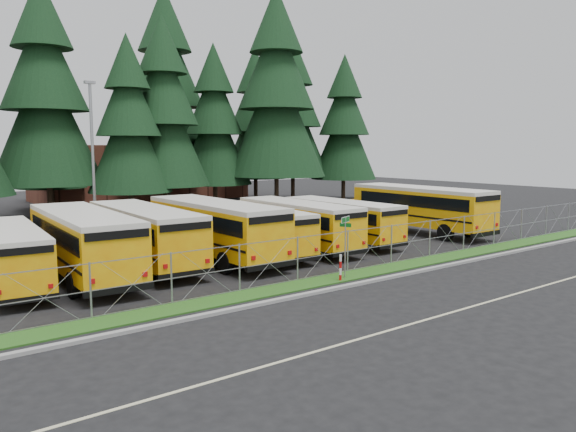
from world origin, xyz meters
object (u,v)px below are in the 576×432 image
object	(u,v)px
bus_4	(255,231)
striped_bollard	(340,268)
bus_3	(211,230)
bus_1	(81,245)
bus_2	(142,237)
bus_east	(416,210)
street_sign	(345,234)
bus_6	(337,222)
light_standard	(93,152)
bus_0	(9,257)
bus_5	(294,225)

from	to	relation	value
bus_4	striped_bollard	world-z (taller)	bus_4
bus_3	bus_1	bearing A→B (deg)	-179.65
bus_2	bus_east	xyz separation A→B (m)	(19.27, -1.07, 0.11)
bus_2	street_sign	distance (m)	10.17
street_sign	bus_6	bearing A→B (deg)	49.79
bus_6	striped_bollard	size ratio (longest dim) A/B	8.30
bus_6	bus_3	bearing A→B (deg)	177.90
bus_east	light_standard	world-z (taller)	light_standard
bus_2	bus_0	bearing A→B (deg)	-172.28
bus_1	bus_4	xyz separation A→B (m)	(9.31, -0.12, -0.21)
bus_2	bus_3	distance (m)	3.59
bus_1	bus_2	size ratio (longest dim) A/B	1.03
bus_east	bus_6	bearing A→B (deg)	178.97
bus_5	light_standard	bearing A→B (deg)	121.61
bus_east	street_sign	xyz separation A→B (m)	(-13.17, -7.04, 0.46)
bus_1	street_sign	distance (m)	11.85
bus_5	bus_east	distance (m)	10.42
bus_5	bus_east	world-z (taller)	bus_east
bus_1	bus_5	distance (m)	12.02
bus_2	bus_east	size ratio (longest dim) A/B	0.93
street_sign	bus_east	bearing A→B (deg)	28.13
bus_east	bus_4	bearing A→B (deg)	179.38
light_standard	bus_2	bearing A→B (deg)	-97.63
bus_4	bus_6	size ratio (longest dim) A/B	1.00
bus_1	bus_3	xyz separation A→B (m)	(6.69, 0.08, 0.02)
bus_1	bus_east	size ratio (longest dim) A/B	0.96
bus_4	light_standard	bearing A→B (deg)	114.86
bus_east	striped_bollard	distance (m)	15.51
bus_2	striped_bollard	world-z (taller)	bus_2
bus_0	bus_4	xyz separation A→B (m)	(12.26, -0.27, 0.02)
bus_0	bus_2	world-z (taller)	bus_2
bus_4	striped_bollard	size ratio (longest dim) A/B	8.27
bus_1	bus_5	bearing A→B (deg)	2.25
bus_5	street_sign	size ratio (longest dim) A/B	3.73
light_standard	bus_1	bearing A→B (deg)	-110.95
striped_bollard	light_standard	world-z (taller)	light_standard
bus_1	bus_3	bearing A→B (deg)	3.69
street_sign	striped_bollard	bearing A→B (deg)	-154.29
bus_0	bus_4	bearing A→B (deg)	3.50
bus_0	bus_6	world-z (taller)	bus_6
bus_3	light_standard	size ratio (longest dim) A/B	1.15
bus_0	bus_5	bearing A→B (deg)	3.60
bus_1	bus_5	size ratio (longest dim) A/B	1.10
striped_bollard	light_standard	bearing A→B (deg)	101.54
bus_east	light_standard	size ratio (longest dim) A/B	1.19
bus_1	light_standard	bearing A→B (deg)	72.04
bus_2	street_sign	bearing A→B (deg)	-50.87
bus_5	striped_bollard	xyz separation A→B (m)	(-3.24, -7.45, -0.77)
bus_0	bus_east	distance (m)	25.39
bus_3	street_sign	distance (m)	7.90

